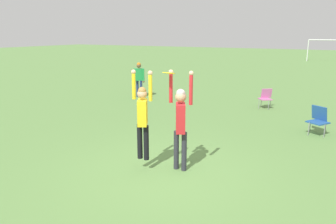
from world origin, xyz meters
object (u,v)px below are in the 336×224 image
(person_jumping, at_px, (142,114))
(camping_chair_1, at_px, (318,118))
(person_defending, at_px, (180,118))
(camping_chair_2, at_px, (266,97))
(frisbee, at_px, (169,73))
(person_spectator_near, at_px, (139,76))

(person_jumping, height_order, camping_chair_1, person_jumping)
(person_defending, distance_m, camping_chair_2, 7.43)
(person_defending, bearing_deg, frisbee, -71.93)
(person_jumping, relative_size, person_defending, 0.89)
(person_spectator_near, bearing_deg, person_jumping, -92.73)
(person_defending, xyz_separation_m, frisbee, (-0.19, -0.20, 1.01))
(camping_chair_1, relative_size, person_spectator_near, 0.51)
(person_jumping, bearing_deg, person_defending, -90.00)
(person_defending, distance_m, frisbee, 1.04)
(camping_chair_1, bearing_deg, person_jumping, 88.36)
(person_jumping, bearing_deg, frisbee, -98.32)
(camping_chair_1, xyz_separation_m, person_spectator_near, (-8.19, 2.33, 0.52))
(person_defending, height_order, person_spectator_near, person_defending)
(person_jumping, xyz_separation_m, person_defending, (0.74, 0.40, -0.10))
(camping_chair_2, bearing_deg, person_defending, 49.69)
(person_spectator_near, bearing_deg, camping_chair_2, -31.78)
(person_jumping, distance_m, frisbee, 1.08)
(camping_chair_2, height_order, person_spectator_near, person_spectator_near)
(person_jumping, xyz_separation_m, person_spectator_near, (-4.94, 7.24, -0.32))
(camping_chair_1, bearing_deg, frisbee, 92.07)
(person_defending, height_order, camping_chair_2, person_defending)
(frisbee, height_order, person_spectator_near, frisbee)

